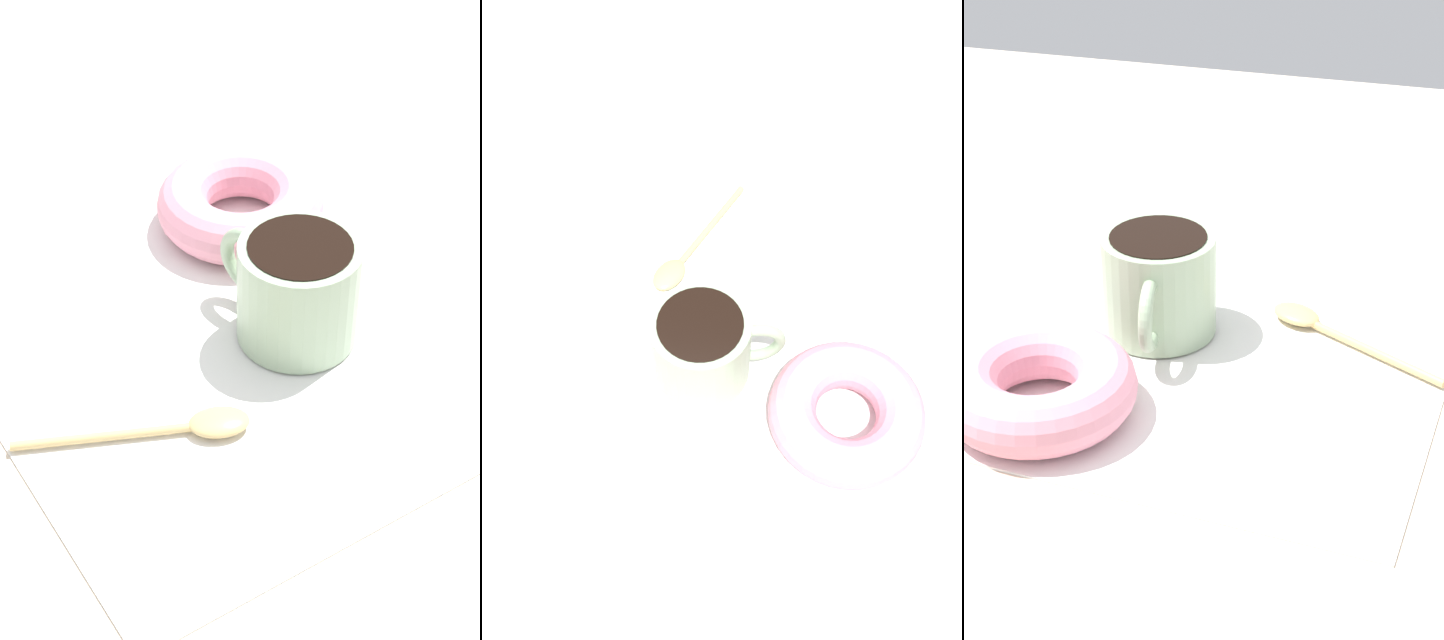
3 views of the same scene
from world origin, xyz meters
TOP-DOWN VIEW (x-y plane):
  - ground_plane at (0.00, 0.00)cm, footprint 120.00×120.00cm
  - napkin at (-0.05, -0.97)cm, footprint 34.28×34.28cm
  - coffee_cup at (3.42, -2.11)cm, footprint 7.64×10.40cm
  - donut at (7.33, 9.05)cm, footprint 11.90×11.90cm
  - spoon at (-7.04, -5.09)cm, footprint 12.91×7.81cm

SIDE VIEW (x-z plane):
  - ground_plane at x=0.00cm, z-range -2.00..0.00cm
  - napkin at x=-0.05cm, z-range 0.00..0.30cm
  - spoon at x=-7.04cm, z-range 0.25..1.15cm
  - donut at x=7.33cm, z-range 0.30..3.99cm
  - coffee_cup at x=3.42cm, z-range 0.43..7.47cm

